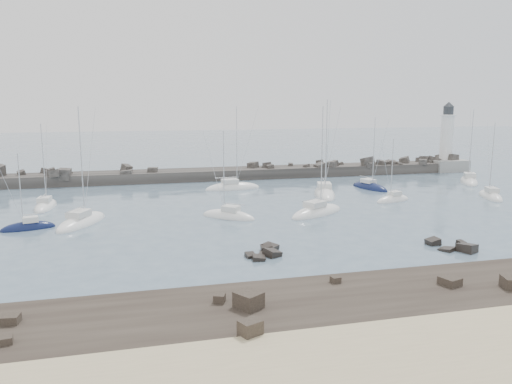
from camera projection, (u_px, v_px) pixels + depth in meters
ground at (278, 229)px, 54.97m from camera, size 400.00×400.00×0.00m
rock_shelf at (372, 307)px, 34.00m from camera, size 140.00×12.00×1.93m
rock_cluster_near at (266, 253)px, 45.89m from camera, size 3.78×4.40×1.28m
rock_cluster_far at (454, 248)px, 47.48m from camera, size 3.65×4.52×1.37m
breakwater at (181, 178)px, 89.52m from camera, size 115.00×7.39×5.37m
lighthouse at (445, 155)px, 101.96m from camera, size 7.00×7.00×14.60m
sailboat_1 at (46, 207)px, 66.15m from camera, size 2.91×7.65×11.90m
sailboat_2 at (28, 228)px, 54.89m from camera, size 5.91×3.09×9.20m
sailboat_3 at (82, 223)px, 57.12m from camera, size 6.63×9.42×14.40m
sailboat_4 at (233, 188)px, 80.27m from camera, size 9.26×3.57×14.25m
sailboat_5 at (228, 217)px, 60.38m from camera, size 6.85×6.32×11.38m
sailboat_6 at (324, 195)px, 74.70m from camera, size 5.53×10.16×15.37m
sailboat_7 at (317, 213)px, 62.28m from camera, size 9.28×7.12×14.40m
sailboat_8 at (370, 188)px, 80.87m from camera, size 4.26×8.22×12.44m
sailboat_9 at (393, 200)px, 70.51m from camera, size 6.25×3.56×9.65m
sailboat_10 at (490, 197)px, 73.06m from camera, size 4.68×7.75×11.86m
sailboat_12 at (469, 182)px, 86.50m from camera, size 6.48×8.78×13.71m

